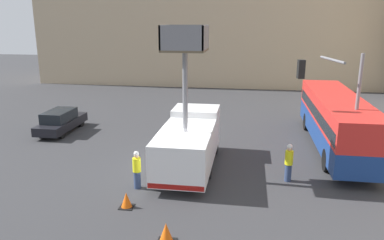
# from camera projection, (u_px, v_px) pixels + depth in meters

# --- Properties ---
(ground_plane) EXTENTS (120.00, 120.00, 0.00)m
(ground_plane) POSITION_uv_depth(u_px,v_px,m) (183.00, 175.00, 18.58)
(ground_plane) COLOR #333335
(building_backdrop_far) EXTENTS (44.00, 10.00, 14.93)m
(building_backdrop_far) POSITION_uv_depth(u_px,v_px,m) (226.00, 20.00, 44.92)
(building_backdrop_far) COLOR tan
(building_backdrop_far) RESTS_ON ground_plane
(utility_truck) EXTENTS (2.53, 7.10, 7.26)m
(utility_truck) POSITION_uv_depth(u_px,v_px,m) (189.00, 139.00, 19.15)
(utility_truck) COLOR white
(utility_truck) RESTS_ON ground_plane
(city_bus) EXTENTS (2.50, 12.10, 3.18)m
(city_bus) POSITION_uv_depth(u_px,v_px,m) (336.00, 118.00, 22.07)
(city_bus) COLOR navy
(city_bus) RESTS_ON ground_plane
(traffic_light_pole) EXTENTS (3.16, 2.91, 5.93)m
(traffic_light_pole) POSITION_uv_depth(u_px,v_px,m) (337.00, 93.00, 18.31)
(traffic_light_pole) COLOR slate
(traffic_light_pole) RESTS_ON ground_plane
(road_worker_near_truck) EXTENTS (0.38, 0.38, 1.79)m
(road_worker_near_truck) POSITION_uv_depth(u_px,v_px,m) (137.00, 170.00, 16.97)
(road_worker_near_truck) COLOR navy
(road_worker_near_truck) RESTS_ON ground_plane
(road_worker_directing) EXTENTS (0.38, 0.38, 1.87)m
(road_worker_directing) POSITION_uv_depth(u_px,v_px,m) (289.00, 163.00, 17.70)
(road_worker_directing) COLOR navy
(road_worker_directing) RESTS_ON ground_plane
(traffic_cone_near_truck) EXTENTS (0.57, 0.57, 0.66)m
(traffic_cone_near_truck) POSITION_uv_depth(u_px,v_px,m) (126.00, 200.00, 15.36)
(traffic_cone_near_truck) COLOR black
(traffic_cone_near_truck) RESTS_ON ground_plane
(traffic_cone_mid_road) EXTENTS (0.67, 0.67, 0.77)m
(traffic_cone_mid_road) POSITION_uv_depth(u_px,v_px,m) (166.00, 234.00, 12.86)
(traffic_cone_mid_road) COLOR black
(traffic_cone_mid_road) RESTS_ON ground_plane
(parked_car_curbside) EXTENTS (1.71, 4.63, 1.54)m
(parked_car_curbside) POSITION_uv_depth(u_px,v_px,m) (61.00, 121.00, 25.58)
(parked_car_curbside) COLOR black
(parked_car_curbside) RESTS_ON ground_plane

